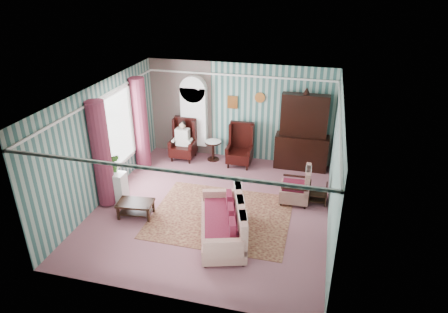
% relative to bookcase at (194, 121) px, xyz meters
% --- Properties ---
extents(floor, '(6.00, 6.00, 0.00)m').
position_rel_bookcase_xyz_m(floor, '(1.35, -2.84, -1.12)').
color(floor, '#8D5262').
rests_on(floor, ground).
extents(room_shell, '(5.53, 6.02, 2.91)m').
position_rel_bookcase_xyz_m(room_shell, '(0.73, -2.66, 0.89)').
color(room_shell, '#36625C').
rests_on(room_shell, ground).
extents(bookcase, '(0.80, 0.28, 2.24)m').
position_rel_bookcase_xyz_m(bookcase, '(0.00, 0.00, 0.00)').
color(bookcase, silver).
rests_on(bookcase, floor).
extents(dresser_hutch, '(1.50, 0.56, 2.36)m').
position_rel_bookcase_xyz_m(dresser_hutch, '(3.25, -0.12, 0.06)').
color(dresser_hutch, black).
rests_on(dresser_hutch, floor).
extents(wingback_left, '(0.76, 0.80, 1.25)m').
position_rel_bookcase_xyz_m(wingback_left, '(-0.25, -0.39, -0.50)').
color(wingback_left, black).
rests_on(wingback_left, floor).
extents(wingback_right, '(0.76, 0.80, 1.25)m').
position_rel_bookcase_xyz_m(wingback_right, '(1.50, -0.39, -0.50)').
color(wingback_right, black).
rests_on(wingback_right, floor).
extents(seated_woman, '(0.44, 0.40, 1.18)m').
position_rel_bookcase_xyz_m(seated_woman, '(-0.25, -0.39, -0.53)').
color(seated_woman, silver).
rests_on(seated_woman, floor).
extents(round_side_table, '(0.50, 0.50, 0.60)m').
position_rel_bookcase_xyz_m(round_side_table, '(0.65, -0.24, -0.82)').
color(round_side_table, black).
rests_on(round_side_table, floor).
extents(nest_table, '(0.45, 0.38, 0.54)m').
position_rel_bookcase_xyz_m(nest_table, '(3.82, -1.94, -0.85)').
color(nest_table, black).
rests_on(nest_table, floor).
extents(plant_stand, '(0.55, 0.35, 0.80)m').
position_rel_bookcase_xyz_m(plant_stand, '(-1.05, -3.14, -0.72)').
color(plant_stand, silver).
rests_on(plant_stand, floor).
extents(rug, '(3.20, 2.60, 0.01)m').
position_rel_bookcase_xyz_m(rug, '(1.65, -3.14, -1.11)').
color(rug, '#541C25').
rests_on(rug, floor).
extents(sofa, '(1.60, 2.23, 0.90)m').
position_rel_bookcase_xyz_m(sofa, '(1.90, -3.96, -0.67)').
color(sofa, beige).
rests_on(sofa, floor).
extents(floral_armchair, '(0.88, 0.80, 1.04)m').
position_rel_bookcase_xyz_m(floral_armchair, '(3.25, -2.03, -0.60)').
color(floral_armchair, '#B5AA8C').
rests_on(floral_armchair, floor).
extents(coffee_table, '(0.87, 0.60, 0.38)m').
position_rel_bookcase_xyz_m(coffee_table, '(-0.29, -3.61, -0.93)').
color(coffee_table, black).
rests_on(coffee_table, floor).
extents(potted_plant_a, '(0.45, 0.42, 0.41)m').
position_rel_bookcase_xyz_m(potted_plant_a, '(-1.14, -3.24, -0.11)').
color(potted_plant_a, '#1A541D').
rests_on(potted_plant_a, plant_stand).
extents(potted_plant_b, '(0.30, 0.26, 0.47)m').
position_rel_bookcase_xyz_m(potted_plant_b, '(-1.04, -3.05, -0.09)').
color(potted_plant_b, '#1B571B').
rests_on(potted_plant_b, plant_stand).
extents(potted_plant_c, '(0.23, 0.23, 0.37)m').
position_rel_bookcase_xyz_m(potted_plant_c, '(-1.15, -3.08, -0.13)').
color(potted_plant_c, '#20551A').
rests_on(potted_plant_c, plant_stand).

